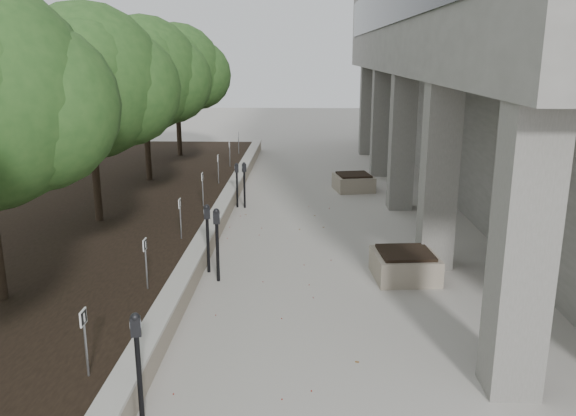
# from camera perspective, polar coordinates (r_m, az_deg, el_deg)

# --- Properties ---
(retaining_wall) EXTENTS (0.39, 26.00, 0.50)m
(retaining_wall) POSITION_cam_1_polar(r_m,az_deg,el_deg) (16.15, -6.71, -0.79)
(retaining_wall) COLOR tan
(retaining_wall) RESTS_ON ground
(planting_bed) EXTENTS (7.00, 26.00, 0.40)m
(planting_bed) POSITION_cam_1_polar(r_m,az_deg,el_deg) (17.09, -18.99, -0.81)
(planting_bed) COLOR black
(planting_bed) RESTS_ON ground
(crabapple_tree_3) EXTENTS (4.60, 4.00, 5.44)m
(crabapple_tree_3) POSITION_cam_1_polar(r_m,az_deg,el_deg) (15.41, -18.73, 8.66)
(crabapple_tree_3) COLOR #264E1E
(crabapple_tree_3) RESTS_ON planting_bed
(crabapple_tree_4) EXTENTS (4.60, 4.00, 5.44)m
(crabapple_tree_4) POSITION_cam_1_polar(r_m,az_deg,el_deg) (20.16, -13.83, 10.29)
(crabapple_tree_4) COLOR #264E1E
(crabapple_tree_4) RESTS_ON planting_bed
(crabapple_tree_5) EXTENTS (4.60, 4.00, 5.44)m
(crabapple_tree_5) POSITION_cam_1_polar(r_m,az_deg,el_deg) (25.00, -10.79, 11.25)
(crabapple_tree_5) COLOR #264E1E
(crabapple_tree_5) RESTS_ON planting_bed
(parking_sign_2) EXTENTS (0.04, 0.22, 0.96)m
(parking_sign_2) POSITION_cam_1_polar(r_m,az_deg,el_deg) (8.33, -19.15, -12.38)
(parking_sign_2) COLOR black
(parking_sign_2) RESTS_ON planting_bed
(parking_sign_3) EXTENTS (0.04, 0.22, 0.96)m
(parking_sign_3) POSITION_cam_1_polar(r_m,az_deg,el_deg) (10.94, -13.69, -5.34)
(parking_sign_3) COLOR black
(parking_sign_3) RESTS_ON planting_bed
(parking_sign_4) EXTENTS (0.04, 0.22, 0.96)m
(parking_sign_4) POSITION_cam_1_polar(r_m,az_deg,el_deg) (13.71, -10.46, -1.04)
(parking_sign_4) COLOR black
(parking_sign_4) RESTS_ON planting_bed
(parking_sign_5) EXTENTS (0.04, 0.22, 0.96)m
(parking_sign_5) POSITION_cam_1_polar(r_m,az_deg,el_deg) (16.56, -8.33, 1.79)
(parking_sign_5) COLOR black
(parking_sign_5) RESTS_ON planting_bed
(parking_sign_6) EXTENTS (0.04, 0.22, 0.96)m
(parking_sign_6) POSITION_cam_1_polar(r_m,az_deg,el_deg) (19.46, -6.83, 3.79)
(parking_sign_6) COLOR black
(parking_sign_6) RESTS_ON planting_bed
(parking_sign_7) EXTENTS (0.04, 0.22, 0.96)m
(parking_sign_7) POSITION_cam_1_polar(r_m,az_deg,el_deg) (22.38, -5.71, 5.26)
(parking_sign_7) COLOR black
(parking_sign_7) RESTS_ON planting_bed
(parking_sign_8) EXTENTS (0.04, 0.22, 0.96)m
(parking_sign_8) POSITION_cam_1_polar(r_m,az_deg,el_deg) (25.32, -4.85, 6.39)
(parking_sign_8) COLOR black
(parking_sign_8) RESTS_ON planting_bed
(parking_meter_1) EXTENTS (0.17, 0.14, 1.50)m
(parking_meter_1) POSITION_cam_1_polar(r_m,az_deg,el_deg) (7.83, -14.38, -14.86)
(parking_meter_1) COLOR black
(parking_meter_1) RESTS_ON ground
(parking_meter_2) EXTENTS (0.16, 0.12, 1.56)m
(parking_meter_2) POSITION_cam_1_polar(r_m,az_deg,el_deg) (12.04, -6.92, -3.62)
(parking_meter_2) COLOR black
(parking_meter_2) RESTS_ON ground
(parking_meter_3) EXTENTS (0.17, 0.14, 1.51)m
(parking_meter_3) POSITION_cam_1_polar(r_m,az_deg,el_deg) (12.56, -7.84, -2.98)
(parking_meter_3) COLOR black
(parking_meter_3) RESTS_ON ground
(parking_meter_4) EXTENTS (0.14, 0.11, 1.38)m
(parking_meter_4) POSITION_cam_1_polar(r_m,az_deg,el_deg) (17.86, -5.00, 2.23)
(parking_meter_4) COLOR black
(parking_meter_4) RESTS_ON ground
(parking_meter_5) EXTENTS (0.17, 0.14, 1.42)m
(parking_meter_5) POSITION_cam_1_polar(r_m,az_deg,el_deg) (17.78, -4.28, 2.24)
(parking_meter_5) COLOR black
(parking_meter_5) RESTS_ON ground
(planter_front) EXTENTS (1.38, 1.38, 0.59)m
(planter_front) POSITION_cam_1_polar(r_m,az_deg,el_deg) (12.51, 11.34, -5.44)
(planter_front) COLOR tan
(planter_front) RESTS_ON ground
(planter_back) EXTENTS (1.46, 1.46, 0.58)m
(planter_back) POSITION_cam_1_polar(r_m,az_deg,el_deg) (20.25, 6.42, 2.54)
(planter_back) COLOR tan
(planter_back) RESTS_ON ground
(berry_scatter) EXTENTS (3.30, 14.10, 0.02)m
(berry_scatter) POSITION_cam_1_polar(r_m,az_deg,el_deg) (12.28, -1.34, -6.96)
(berry_scatter) COLOR maroon
(berry_scatter) RESTS_ON ground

